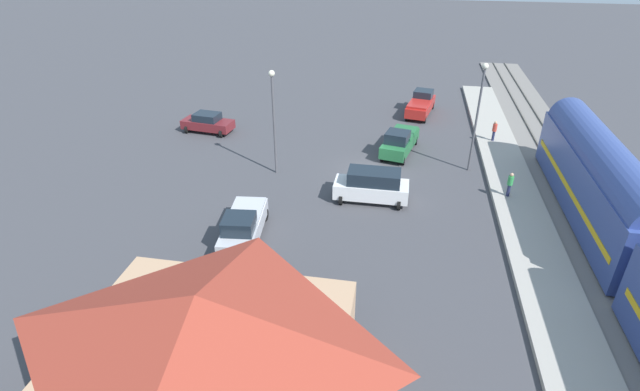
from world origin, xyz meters
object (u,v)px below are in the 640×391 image
pedestrian_on_platform (510,183)px  pickup_silver (243,225)px  pickup_green (400,141)px  suv_white (372,185)px  light_pole_lot_center (273,111)px  pickup_red (421,104)px  light_pole_near_platform (479,106)px  station_building (205,360)px  sedan_maroon (208,123)px  pedestrian_waiting_far (494,130)px

pedestrian_on_platform → pickup_silver: (15.93, 7.75, -0.25)m
pickup_green → suv_white: bearing=79.4°
pedestrian_on_platform → suv_white: size_ratio=0.35×
pedestrian_on_platform → light_pole_lot_center: 16.79m
pickup_red → pickup_green: 9.85m
pickup_silver → light_pole_near_platform: size_ratio=0.69×
pickup_green → station_building: bearing=77.0°
station_building → light_pole_near_platform: (-11.20, -23.38, 1.93)m
sedan_maroon → pickup_silver: bearing=118.3°
station_building → light_pole_near_platform: bearing=-115.6°
pedestrian_on_platform → pedestrian_waiting_far: same height
pickup_green → light_pole_near_platform: size_ratio=0.71×
sedan_maroon → light_pole_near_platform: (-22.27, 3.86, 4.17)m
light_pole_near_platform → pickup_silver: bearing=40.9°
pickup_green → light_pole_lot_center: light_pole_lot_center is taller
pickup_red → pickup_green: size_ratio=1.00×
pedestrian_on_platform → sedan_maroon: 25.74m
pedestrian_waiting_far → pickup_red: (6.02, -6.40, -0.25)m
pedestrian_on_platform → pickup_green: size_ratio=0.30×
pickup_silver → pedestrian_on_platform: bearing=-154.1°
pickup_silver → suv_white: 9.19m
sedan_maroon → pickup_green: pickup_green is taller
pedestrian_waiting_far → suv_white: suv_white is taller
suv_white → light_pole_near_platform: bearing=-139.1°
light_pole_near_platform → light_pole_lot_center: 14.50m
pedestrian_on_platform → light_pole_lot_center: (16.36, -1.22, 3.56)m
pedestrian_on_platform → pickup_red: 17.16m
sedan_maroon → light_pole_lot_center: 11.30m
pedestrian_on_platform → pickup_silver: size_ratio=0.31×
station_building → pickup_silver: size_ratio=1.84×
suv_white → sedan_maroon: bearing=-32.3°
pickup_red → sedan_maroon: 20.38m
light_pole_near_platform → light_pole_lot_center: light_pole_near_platform is taller
suv_white → light_pole_near_platform: light_pole_near_platform is taller
pickup_silver → suv_white: size_ratio=1.14×
station_building → pickup_silver: (2.56, -11.44, -2.09)m
pedestrian_waiting_far → light_pole_lot_center: (16.63, 8.54, 3.56)m
sedan_maroon → light_pole_near_platform: bearing=170.2°
station_building → pickup_green: station_building is taller
light_pole_lot_center → pickup_red: bearing=-125.4°
pickup_green → light_pole_lot_center: 11.01m
pickup_green → light_pole_near_platform: bearing=156.8°
pedestrian_waiting_far → sedan_maroon: pedestrian_waiting_far is taller
station_building → suv_white: size_ratio=2.09×
pickup_silver → sedan_maroon: (8.51, -15.80, -0.15)m
sedan_maroon → suv_white: bearing=147.7°
suv_white → pedestrian_on_platform: bearing=-169.2°
suv_white → light_pole_lot_center: bearing=-21.8°
light_pole_near_platform → light_pole_lot_center: (14.19, 2.97, -0.21)m
pedestrian_on_platform → pickup_red: bearing=-70.4°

